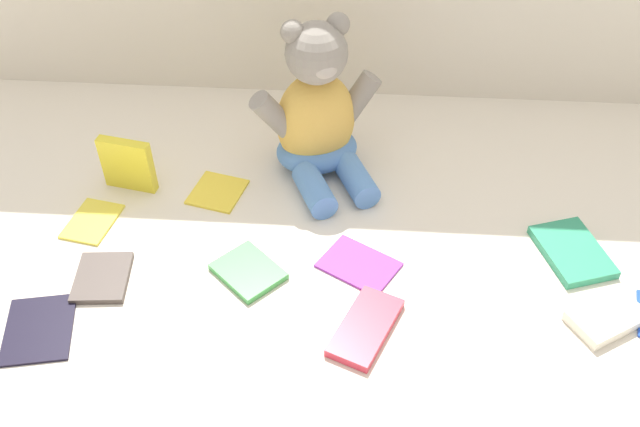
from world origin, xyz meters
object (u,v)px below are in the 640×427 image
object	(u,v)px
book_case_4	(39,328)
book_case_6	(102,278)
book_case_7	(248,272)
book_case_10	(572,252)
teddy_bear	(318,117)
book_case_5	(607,317)
book_case_0	(366,327)
book_case_1	(127,165)
book_case_3	(217,191)
book_case_8	(359,264)
book_case_9	(92,220)

from	to	relation	value
book_case_4	book_case_6	xyz separation A→B (m)	(0.06, 0.10, 0.00)
book_case_7	book_case_10	xyz separation A→B (m)	(0.51, 0.08, 0.00)
teddy_bear	book_case_4	xyz separation A→B (m)	(-0.38, -0.41, -0.10)
book_case_5	book_case_6	distance (m)	0.76
book_case_5	teddy_bear	bearing A→B (deg)	-159.01
book_case_0	book_case_1	xyz separation A→B (m)	(-0.42, 0.29, 0.04)
teddy_bear	book_case_0	world-z (taller)	teddy_bear
book_case_4	book_case_6	size ratio (longest dim) A/B	1.21
teddy_bear	book_case_0	distance (m)	0.40
teddy_bear	book_case_5	xyz separation A→B (m)	(0.45, -0.34, -0.10)
book_case_0	book_case_5	size ratio (longest dim) A/B	1.27
book_case_1	book_case_3	xyz separation A→B (m)	(0.15, -0.01, -0.05)
teddy_bear	book_case_3	distance (m)	0.22
teddy_bear	book_case_8	world-z (taller)	teddy_bear
book_case_1	book_case_9	distance (m)	0.11
teddy_bear	book_case_3	bearing A→B (deg)	-176.13
book_case_8	book_case_0	bearing A→B (deg)	-143.59
book_case_0	book_case_4	distance (m)	0.47
book_case_6	book_case_3	bearing A→B (deg)	-128.54
teddy_bear	book_case_0	size ratio (longest dim) A/B	2.12
book_case_1	book_case_6	size ratio (longest dim) A/B	1.00
book_case_1	book_case_7	distance (m)	0.31
book_case_4	book_case_7	bearing A→B (deg)	-167.34
teddy_bear	book_case_6	world-z (taller)	teddy_bear
book_case_5	book_case_6	size ratio (longest dim) A/B	1.07
book_case_1	book_case_5	distance (m)	0.81
teddy_bear	book_case_9	world-z (taller)	teddy_bear
book_case_5	book_case_8	bearing A→B (deg)	-135.41
book_case_1	book_case_5	size ratio (longest dim) A/B	0.94
book_case_1	book_case_9	world-z (taller)	book_case_1
book_case_1	book_case_10	world-z (taller)	book_case_1
book_case_5	book_case_8	xyz separation A→B (m)	(-0.36, 0.09, -0.00)
book_case_0	book_case_3	world-z (taller)	book_case_0
book_case_5	book_case_8	size ratio (longest dim) A/B	0.94
book_case_6	book_case_7	size ratio (longest dim) A/B	1.00
book_case_3	book_case_4	size ratio (longest dim) A/B	0.74
teddy_bear	book_case_3	world-z (taller)	teddy_bear
book_case_3	book_case_6	distance (m)	0.26
teddy_bear	book_case_9	size ratio (longest dim) A/B	2.87
book_case_5	book_case_10	bearing A→B (deg)	158.24
book_case_10	teddy_bear	bearing A→B (deg)	-44.35
book_case_0	book_case_10	bearing A→B (deg)	51.25
teddy_bear	book_case_10	world-z (taller)	teddy_bear
book_case_0	book_case_9	xyz separation A→B (m)	(-0.46, 0.20, -0.00)
book_case_7	book_case_10	world-z (taller)	book_case_10
book_case_1	book_case_6	bearing A→B (deg)	-75.86
book_case_1	book_case_7	xyz separation A→B (m)	(0.24, -0.19, -0.04)
book_case_4	book_case_5	world-z (taller)	book_case_5
book_case_8	book_case_1	bearing A→B (deg)	98.22
book_case_0	book_case_3	xyz separation A→B (m)	(-0.27, 0.29, -0.00)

